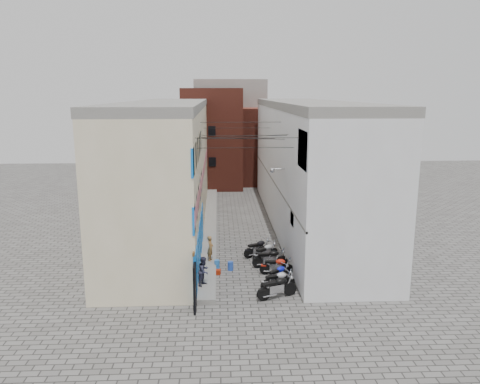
{
  "coord_description": "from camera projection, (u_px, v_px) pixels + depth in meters",
  "views": [
    {
      "loc": [
        -1.42,
        -20.03,
        9.61
      ],
      "look_at": [
        0.03,
        10.86,
        3.0
      ],
      "focal_mm": 35.0,
      "sensor_mm": 36.0,
      "label": 1
    }
  ],
  "objects": [
    {
      "name": "motorcycle_a",
      "position": [
        277.0,
        286.0,
        22.17
      ],
      "size": [
        2.18,
        1.36,
        1.2
      ],
      "primitive_type": null,
      "rotation": [
        0.0,
        0.0,
        -1.2
      ],
      "color": "black",
      "rests_on": "ground"
    },
    {
      "name": "water_jug_near",
      "position": [
        230.0,
        266.0,
        25.73
      ],
      "size": [
        0.33,
        0.33,
        0.49
      ],
      "primitive_type": "cylinder",
      "rotation": [
        0.0,
        0.0,
        0.07
      ],
      "color": "#244BB7",
      "rests_on": "ground"
    },
    {
      "name": "plinth",
      "position": [
        210.0,
        225.0,
        34.22
      ],
      "size": [
        0.9,
        26.0,
        0.25
      ],
      "primitive_type": "cube",
      "color": "slate",
      "rests_on": "ground"
    },
    {
      "name": "building_far_concrete",
      "position": [
        230.0,
        129.0,
        53.7
      ],
      "size": [
        8.0,
        5.0,
        11.0
      ],
      "primitive_type": "cube",
      "color": "slate",
      "rests_on": "ground"
    },
    {
      "name": "far_shopfront",
      "position": [
        233.0,
        179.0,
        46.01
      ],
      "size": [
        2.0,
        0.3,
        2.4
      ],
      "primitive_type": "cube",
      "color": "black",
      "rests_on": "ground"
    },
    {
      "name": "person_b",
      "position": [
        204.0,
        271.0,
        23.07
      ],
      "size": [
        0.81,
        0.88,
        1.45
      ],
      "primitive_type": "imported",
      "rotation": [
        0.0,
        0.0,
        1.09
      ],
      "color": "#2C2C42",
      "rests_on": "plinth"
    },
    {
      "name": "building_left",
      "position": [
        168.0,
        166.0,
        33.12
      ],
      "size": [
        5.1,
        27.0,
        9.0
      ],
      "color": "beige",
      "rests_on": "ground"
    },
    {
      "name": "building_far_brick_left",
      "position": [
        212.0,
        138.0,
        47.85
      ],
      "size": [
        6.0,
        6.0,
        10.0
      ],
      "primitive_type": "cube",
      "color": "maroon",
      "rests_on": "ground"
    },
    {
      "name": "motorcycle_f",
      "position": [
        266.0,
        251.0,
        27.12
      ],
      "size": [
        1.91,
        1.74,
        1.14
      ],
      "primitive_type": null,
      "rotation": [
        0.0,
        0.0,
        -0.88
      ],
      "color": "#A1A1A5",
      "rests_on": "ground"
    },
    {
      "name": "motorcycle_d",
      "position": [
        277.0,
        265.0,
        25.06
      ],
      "size": [
        1.91,
        0.79,
        1.07
      ],
      "primitive_type": null,
      "rotation": [
        0.0,
        0.0,
        -1.68
      ],
      "color": "#B51D0C",
      "rests_on": "ground"
    },
    {
      "name": "motorcycle_c",
      "position": [
        278.0,
        273.0,
        24.02
      ],
      "size": [
        1.71,
        1.48,
        1.0
      ],
      "primitive_type": null,
      "rotation": [
        0.0,
        0.0,
        -0.92
      ],
      "color": "#0E17D2",
      "rests_on": "ground"
    },
    {
      "name": "person_a",
      "position": [
        210.0,
        248.0,
        26.44
      ],
      "size": [
        0.43,
        0.58,
        1.44
      ],
      "primitive_type": "imported",
      "rotation": [
        0.0,
        0.0,
        1.39
      ],
      "color": "olive",
      "rests_on": "plinth"
    },
    {
      "name": "building_right",
      "position": [
        307.0,
        165.0,
        33.62
      ],
      "size": [
        5.94,
        26.0,
        9.0
      ],
      "color": "white",
      "rests_on": "ground"
    },
    {
      "name": "red_crate",
      "position": [
        217.0,
        272.0,
        25.19
      ],
      "size": [
        0.44,
        0.36,
        0.25
      ],
      "primitive_type": "cube",
      "rotation": [
        0.0,
        0.0,
        -0.16
      ],
      "color": "#98220A",
      "rests_on": "ground"
    },
    {
      "name": "motorcycle_g",
      "position": [
        258.0,
        247.0,
        27.87
      ],
      "size": [
        2.0,
        1.51,
        1.13
      ],
      "primitive_type": null,
      "rotation": [
        0.0,
        0.0,
        -1.05
      ],
      "color": "black",
      "rests_on": "ground"
    },
    {
      "name": "ground",
      "position": [
        250.0,
        304.0,
        21.64
      ],
      "size": [
        90.0,
        90.0,
        0.0
      ],
      "primitive_type": "plane",
      "color": "#595754",
      "rests_on": "ground"
    },
    {
      "name": "overhead_wires",
      "position": [
        242.0,
        135.0,
        27.62
      ],
      "size": [
        5.8,
        13.02,
        1.32
      ],
      "color": "black",
      "rests_on": "ground"
    },
    {
      "name": "building_far_brick_right",
      "position": [
        259.0,
        146.0,
        50.25
      ],
      "size": [
        5.0,
        6.0,
        8.0
      ],
      "primitive_type": "cube",
      "color": "maroon",
      "rests_on": "ground"
    },
    {
      "name": "motorcycle_b",
      "position": [
        278.0,
        279.0,
        23.15
      ],
      "size": [
        1.93,
        1.1,
        1.06
      ],
      "primitive_type": null,
      "rotation": [
        0.0,
        0.0,
        -1.27
      ],
      "color": "silver",
      "rests_on": "ground"
    },
    {
      "name": "water_jug_far",
      "position": [
        217.0,
        264.0,
        26.01
      ],
      "size": [
        0.31,
        0.31,
        0.47
      ],
      "primitive_type": "cylinder",
      "rotation": [
        0.0,
        0.0,
        -0.04
      ],
      "color": "blue",
      "rests_on": "ground"
    },
    {
      "name": "motorcycle_e",
      "position": [
        270.0,
        257.0,
        26.09
      ],
      "size": [
        2.08,
        0.84,
        1.17
      ],
      "primitive_type": null,
      "rotation": [
        0.0,
        0.0,
        -1.47
      ],
      "color": "black",
      "rests_on": "ground"
    }
  ]
}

